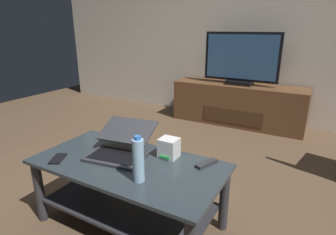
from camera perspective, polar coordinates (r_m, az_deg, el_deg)
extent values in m
plane|color=brown|center=(2.07, -5.18, -19.07)|extent=(7.68, 7.68, 0.00)
cube|color=beige|center=(4.01, 16.43, 19.64)|extent=(6.40, 0.12, 2.80)
cube|color=#2D383D|center=(1.75, -8.31, -9.49)|extent=(1.20, 0.61, 0.02)
cube|color=#2D2D33|center=(1.90, -7.90, -17.16)|extent=(1.05, 0.54, 0.02)
cylinder|color=#2D2D33|center=(2.07, -25.16, -13.73)|extent=(0.06, 0.06, 0.44)
cylinder|color=#2D2D33|center=(2.35, -15.01, -8.57)|extent=(0.06, 0.06, 0.44)
cylinder|color=#2D2D33|center=(1.85, 11.59, -16.31)|extent=(0.06, 0.06, 0.44)
cube|color=brown|center=(3.82, 14.32, 2.73)|extent=(1.71, 0.47, 0.54)
cube|color=#432A18|center=(3.63, 13.17, 0.22)|extent=(0.77, 0.01, 0.19)
cube|color=black|center=(3.73, 14.59, 7.04)|extent=(0.33, 0.20, 0.05)
cube|color=black|center=(3.69, 15.01, 12.08)|extent=(0.96, 0.04, 0.61)
cube|color=#2D517A|center=(3.66, 14.91, 12.05)|extent=(0.89, 0.01, 0.55)
cube|color=#333338|center=(1.81, -10.81, -8.02)|extent=(0.40, 0.30, 0.02)
cube|color=black|center=(1.80, -10.83, -7.73)|extent=(0.35, 0.24, 0.00)
cube|color=#333338|center=(1.89, -8.41, -2.62)|extent=(0.39, 0.28, 0.10)
cube|color=teal|center=(1.89, -8.46, -2.70)|extent=(0.35, 0.25, 0.08)
cube|color=white|center=(1.76, 0.19, -6.34)|extent=(0.12, 0.11, 0.13)
cube|color=#19D84C|center=(1.74, -0.71, -8.24)|extent=(0.07, 0.00, 0.01)
cylinder|color=#99C6E5|center=(1.49, -6.19, -8.89)|extent=(0.06, 0.06, 0.24)
cylinder|color=blue|center=(1.44, -6.36, -4.23)|extent=(0.04, 0.04, 0.02)
cube|color=black|center=(1.89, -21.94, -7.95)|extent=(0.13, 0.16, 0.01)
cube|color=#2D2D30|center=(1.71, 8.02, -9.45)|extent=(0.10, 0.17, 0.02)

